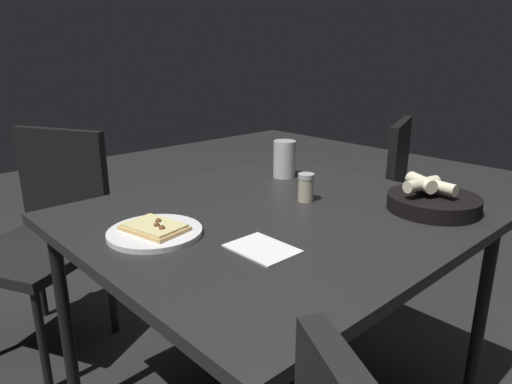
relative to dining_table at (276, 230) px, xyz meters
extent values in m
cube|color=black|center=(0.00, 0.00, 0.04)|extent=(0.99, 1.10, 0.03)
cylinder|color=black|center=(-0.44, -0.49, -0.31)|extent=(0.04, 0.04, 0.67)
cylinder|color=black|center=(-0.44, 0.49, -0.31)|extent=(0.04, 0.04, 0.67)
cylinder|color=black|center=(0.44, 0.49, -0.31)|extent=(0.04, 0.04, 0.67)
cylinder|color=white|center=(-0.09, -0.35, 0.06)|extent=(0.24, 0.24, 0.01)
cube|color=#DBB06E|center=(-0.09, -0.35, 0.07)|extent=(0.18, 0.14, 0.01)
cube|color=beige|center=(-0.09, -0.35, 0.08)|extent=(0.16, 0.13, 0.01)
sphere|color=brown|center=(-0.10, -0.34, 0.09)|extent=(0.02, 0.02, 0.02)
sphere|color=brown|center=(-0.05, -0.36, 0.09)|extent=(0.02, 0.02, 0.02)
sphere|color=brown|center=(-0.08, -0.35, 0.09)|extent=(0.02, 0.02, 0.02)
cylinder|color=black|center=(0.30, 0.35, 0.08)|extent=(0.27, 0.27, 0.05)
cylinder|color=beige|center=(0.31, 0.35, 0.13)|extent=(0.13, 0.05, 0.03)
cylinder|color=beige|center=(0.28, 0.31, 0.14)|extent=(0.06, 0.13, 0.04)
cylinder|color=beige|center=(0.27, 0.33, 0.14)|extent=(0.11, 0.09, 0.04)
cylinder|color=red|center=(0.36, 0.33, 0.08)|extent=(0.06, 0.06, 0.03)
cylinder|color=silver|center=(-0.26, 0.30, 0.12)|extent=(0.08, 0.08, 0.14)
cylinder|color=#C28B1E|center=(-0.26, 0.30, 0.10)|extent=(0.07, 0.07, 0.08)
cylinder|color=#BFB299|center=(-0.01, 0.14, 0.09)|extent=(0.05, 0.05, 0.07)
cylinder|color=maroon|center=(-0.01, 0.14, 0.08)|extent=(0.04, 0.04, 0.04)
cylinder|color=#B7B7BC|center=(-0.01, 0.14, 0.14)|extent=(0.05, 0.05, 0.01)
cube|color=white|center=(0.16, -0.21, 0.06)|extent=(0.16, 0.12, 0.00)
cube|color=black|center=(-0.86, -0.44, -0.23)|extent=(0.59, 0.59, 0.04)
cube|color=black|center=(-0.95, -0.26, 0.01)|extent=(0.39, 0.22, 0.42)
cylinder|color=black|center=(-0.60, -0.52, -0.45)|extent=(0.03, 0.03, 0.40)
cylinder|color=black|center=(-1.12, -0.36, -0.45)|extent=(0.03, 0.03, 0.40)
cylinder|color=black|center=(-0.78, -0.19, -0.45)|extent=(0.03, 0.03, 0.40)
cube|color=black|center=(-0.36, 0.90, -0.23)|extent=(0.57, 0.57, 0.04)
cube|color=black|center=(-0.17, 0.97, 0.00)|extent=(0.19, 0.40, 0.42)
cylinder|color=black|center=(-0.60, 1.00, -0.45)|extent=(0.03, 0.03, 0.39)
cylinder|color=black|center=(-0.46, 0.65, -0.45)|extent=(0.03, 0.03, 0.39)
cylinder|color=black|center=(-0.25, 1.14, -0.45)|extent=(0.03, 0.03, 0.39)
cylinder|color=black|center=(-0.11, 0.79, -0.45)|extent=(0.03, 0.03, 0.39)
camera|label=1|loc=(0.89, -0.91, 0.51)|focal=32.27mm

